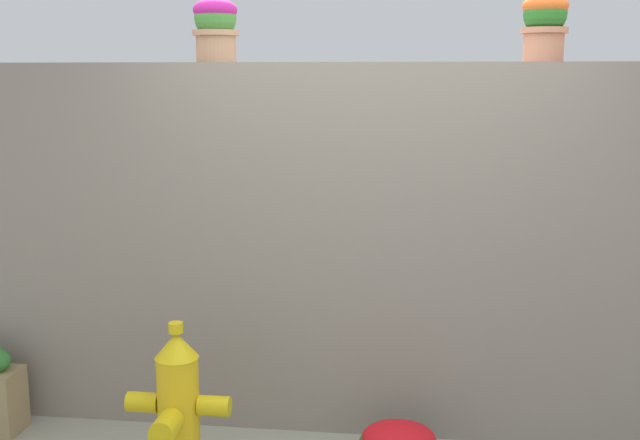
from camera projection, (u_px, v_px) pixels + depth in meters
name	position (u px, v px, depth m)	size (l,w,h in m)	color
stone_wall	(371.00, 250.00, 4.43)	(6.31, 0.35, 2.09)	gray
potted_plant_1	(215.00, 25.00, 4.33)	(0.26, 0.26, 0.36)	tan
potted_plant_2	(545.00, 21.00, 4.09)	(0.25, 0.25, 0.36)	tan
fire_hydrant	(178.00, 413.00, 3.82)	(0.52, 0.41, 0.85)	yellow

